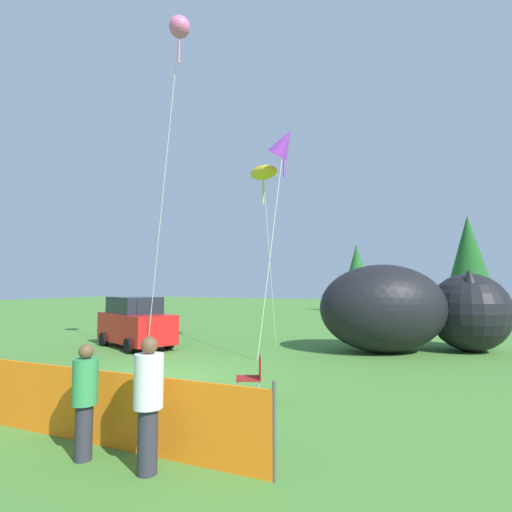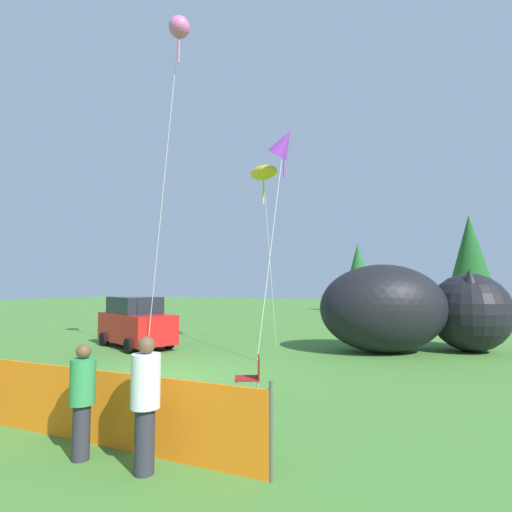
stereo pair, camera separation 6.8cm
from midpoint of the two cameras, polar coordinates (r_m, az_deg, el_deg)
ground_plane at (r=11.75m, az=-12.94°, el=-16.63°), size 120.00×120.00×0.00m
parked_car at (r=17.41m, az=-16.93°, el=-9.10°), size 4.31×3.14×2.06m
folding_chair at (r=9.33m, az=-0.59°, el=-16.52°), size 0.73×0.73×0.96m
inflatable_cat at (r=16.47m, az=20.98°, el=-7.41°), size 7.43×5.76×3.34m
safety_fence at (r=7.83m, az=-25.39°, el=-18.38°), size 7.44×0.21×1.29m
spectator_in_blue_shirt at (r=6.77m, az=-23.54°, el=-17.89°), size 0.37×0.37×1.68m
spectator_in_red_shirt at (r=6.02m, az=-15.45°, el=-18.99°), size 0.40×0.40×1.85m
kite_purple_delta at (r=15.66m, az=3.86°, el=15.72°), size 1.39×1.90×8.56m
kite_pink_octopus at (r=16.03m, az=-11.04°, el=29.10°), size 2.30×1.32×11.80m
kite_yellow_hero at (r=16.78m, az=0.92°, el=11.74°), size 2.04×2.45×7.64m
horizon_tree_east at (r=41.57m, az=28.04°, el=0.46°), size 3.77×3.77×9.00m
horizon_tree_west at (r=38.82m, az=14.17°, el=-1.92°), size 2.71×2.71×6.46m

